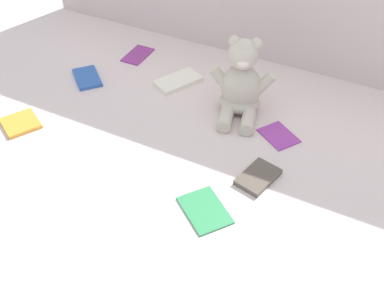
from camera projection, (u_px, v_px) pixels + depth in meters
The scene contains 9 objects.
ground_plane at pixel (209, 150), 1.26m from camera, with size 3.20×3.20×0.00m, color silver.
teddy_bear at pixel (242, 86), 1.34m from camera, with size 0.19×0.19×0.23m.
book_case_0 at pixel (205, 209), 1.10m from camera, with size 0.09×0.12×0.01m, color #308B52.
book_case_1 at pixel (279, 135), 1.30m from camera, with size 0.08×0.10×0.01m, color purple.
book_case_2 at pixel (87, 78), 1.51m from camera, with size 0.07×0.12×0.01m, color #2C5BB4.
book_case_3 at pixel (21, 123), 1.34m from camera, with size 0.10×0.09×0.01m, color orange.
book_case_4 at pixel (138, 54), 1.62m from camera, with size 0.07×0.11×0.01m, color #8E338B.
book_case_5 at pixel (258, 177), 1.18m from camera, with size 0.07×0.11×0.01m, color brown.
book_case_6 at pixel (178, 81), 1.49m from camera, with size 0.08×0.14×0.01m, color white.
Camera 1 is at (0.39, -0.86, 0.85)m, focal length 45.40 mm.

